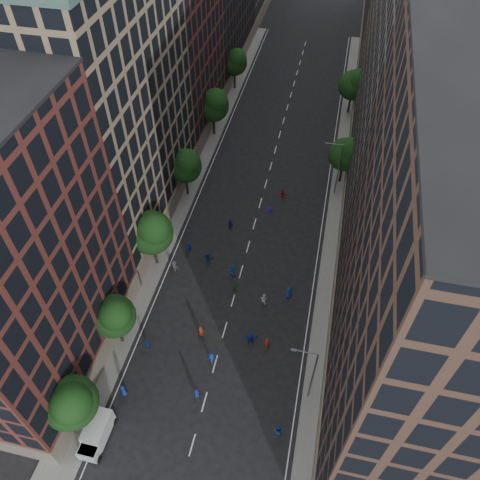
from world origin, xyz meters
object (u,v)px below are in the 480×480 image
Objects in this scene: skater_0 at (124,391)px; skater_1 at (197,394)px; streetlamp_far at (338,167)px; cargo_van at (96,433)px; skater_2 at (278,431)px; streetlamp_near at (311,373)px.

skater_1 is at bearing -147.03° from skater_0.
streetlamp_far is 5.22× the size of skater_0.
streetlamp_far is 37.70m from skater_1.
skater_0 is at bearing 81.28° from cargo_van.
skater_1 is (-11.20, -35.74, -4.25)m from streetlamp_far.
skater_0 is at bearing -10.07° from skater_1.
skater_2 is at bearing -93.45° from streetlamp_far.
cargo_van is 2.58× the size of skater_2.
skater_1 is 1.03× the size of skater_2.
streetlamp_far is 37.92m from skater_2.
skater_0 is 7.77m from skater_1.
skater_0 is at bearing -167.95° from streetlamp_near.
streetlamp_near is 5.05× the size of skater_2.
cargo_van is at bearing 16.40° from skater_1.
skater_1 is at bearing -107.41° from streetlamp_far.
skater_2 is (8.93, -1.87, -0.02)m from skater_1.
streetlamp_near is at bearing -144.51° from skater_0.
streetlamp_near is 33.00m from streetlamp_far.
streetlamp_near is 1.00× the size of streetlamp_far.
streetlamp_far is 5.05× the size of skater_2.
streetlamp_near is at bearing 174.14° from skater_1.
skater_2 is (16.60, -0.58, 0.03)m from skater_0.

